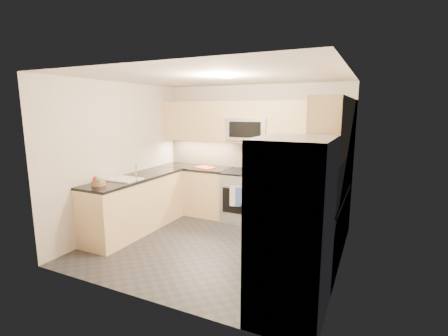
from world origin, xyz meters
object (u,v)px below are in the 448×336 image
microwave (249,129)px  refrigerator (292,229)px  fruit_basket (98,183)px  utensil_bowl (337,175)px  cutting_board (205,167)px  gas_range (245,197)px

microwave → refrigerator: bearing=-60.4°
fruit_basket → utensil_bowl: bearing=31.8°
cutting_board → fruit_basket: fruit_basket is taller
gas_range → cutting_board: bearing=179.5°
gas_range → utensil_bowl: utensil_bowl is taller
microwave → utensil_bowl: microwave is taller
cutting_board → fruit_basket: 2.12m
gas_range → fruit_basket: bearing=-128.1°
microwave → utensil_bowl: bearing=-5.7°
gas_range → fruit_basket: (-1.56, -1.99, 0.52)m
microwave → refrigerator: (1.45, -2.55, -0.80)m
refrigerator → cutting_board: (-2.30, 2.43, 0.05)m
gas_range → utensil_bowl: size_ratio=3.32×
gas_range → refrigerator: 2.86m
gas_range → refrigerator: bearing=-59.1°
cutting_board → utensil_bowl: bearing=-1.0°
microwave → fruit_basket: (-1.56, -2.12, -0.72)m
microwave → refrigerator: 3.04m
cutting_board → gas_range: bearing=-0.5°
microwave → fruit_basket: 2.73m
microwave → cutting_board: microwave is taller
utensil_bowl → fruit_basket: size_ratio=1.35×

